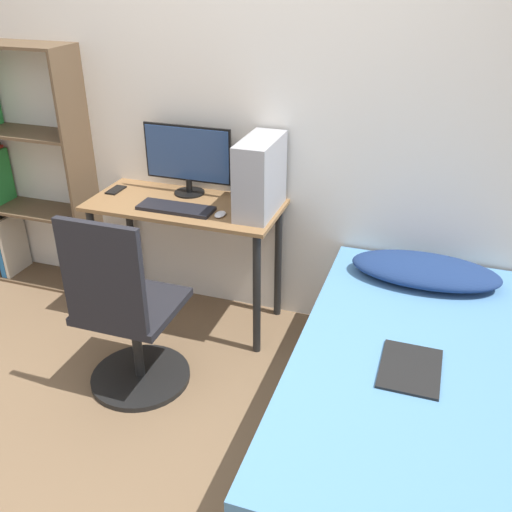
{
  "coord_description": "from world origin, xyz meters",
  "views": [
    {
      "loc": [
        1.07,
        -1.49,
        2.01
      ],
      "look_at": [
        0.31,
        0.76,
        0.75
      ],
      "focal_mm": 40.0,
      "sensor_mm": 36.0,
      "label": 1
    }
  ],
  "objects": [
    {
      "name": "desk",
      "position": [
        -0.28,
        1.21,
        0.63
      ],
      "size": [
        1.1,
        0.5,
        0.76
      ],
      "color": "brown",
      "rests_on": "ground_plane"
    },
    {
      "name": "pc_tower",
      "position": [
        0.17,
        1.24,
        0.97
      ],
      "size": [
        0.18,
        0.41,
        0.41
      ],
      "color": "#99999E",
      "rests_on": "desk"
    },
    {
      "name": "ground_plane",
      "position": [
        0.0,
        0.0,
        0.0
      ],
      "size": [
        14.0,
        14.0,
        0.0
      ],
      "primitive_type": "plane",
      "color": "brown"
    },
    {
      "name": "office_chair",
      "position": [
        -0.28,
        0.51,
        0.39
      ],
      "size": [
        0.52,
        0.52,
        1.01
      ],
      "color": "black",
      "rests_on": "ground_plane"
    },
    {
      "name": "wall_back",
      "position": [
        0.0,
        1.49,
        1.25
      ],
      "size": [
        8.0,
        0.05,
        2.5
      ],
      "color": "silver",
      "rests_on": "ground_plane"
    },
    {
      "name": "monitor",
      "position": [
        -0.31,
        1.36,
        0.99
      ],
      "size": [
        0.53,
        0.18,
        0.4
      ],
      "color": "black",
      "rests_on": "desk"
    },
    {
      "name": "phone",
      "position": [
        -0.75,
        1.26,
        0.77
      ],
      "size": [
        0.07,
        0.14,
        0.01
      ],
      "color": "black",
      "rests_on": "desk"
    },
    {
      "name": "bed",
      "position": [
        1.07,
        0.53,
        0.26
      ],
      "size": [
        0.99,
        1.88,
        0.52
      ],
      "color": "#4C3D2D",
      "rests_on": "ground_plane"
    },
    {
      "name": "keyboard",
      "position": [
        -0.28,
        1.11,
        0.77
      ],
      "size": [
        0.43,
        0.15,
        0.02
      ],
      "color": "black",
      "rests_on": "desk"
    },
    {
      "name": "magazine",
      "position": [
        1.08,
        0.44,
        0.53
      ],
      "size": [
        0.24,
        0.32,
        0.01
      ],
      "color": "black",
      "rests_on": "bed"
    },
    {
      "name": "bookshelf",
      "position": [
        -1.49,
        1.32,
        0.78
      ],
      "size": [
        0.74,
        0.28,
        1.57
      ],
      "color": "brown",
      "rests_on": "ground_plane"
    },
    {
      "name": "mouse",
      "position": [
        -0.02,
        1.11,
        0.77
      ],
      "size": [
        0.06,
        0.09,
        0.02
      ],
      "color": "silver",
      "rests_on": "desk"
    },
    {
      "name": "pillow",
      "position": [
        1.07,
        1.2,
        0.58
      ],
      "size": [
        0.75,
        0.36,
        0.11
      ],
      "color": "navy",
      "rests_on": "bed"
    }
  ]
}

